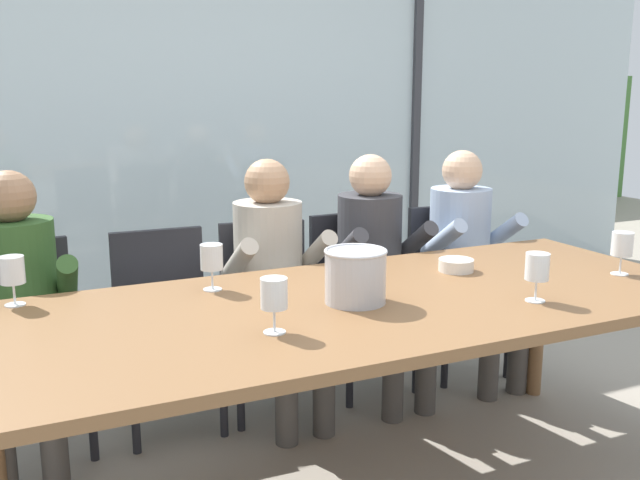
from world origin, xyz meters
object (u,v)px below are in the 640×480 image
Objects in this scene: chair_left_of_center at (164,313)px; person_pale_blue_shirt at (468,250)px; wine_glass_near_bucket at (12,272)px; wine_glass_center_pour at (212,259)px; person_beige_jumper at (275,272)px; chair_center at (267,300)px; chair_right_of_center at (356,286)px; chair_near_window_right at (451,275)px; tasting_bowl at (456,265)px; person_olive_shirt at (18,301)px; ice_bucket_primary at (355,275)px; wine_glass_by_right_taster at (622,246)px; dining_table at (361,317)px; wine_glass_by_left_taster at (537,269)px; chair_near_curtain at (26,330)px; wine_glass_spare_empty at (274,296)px; person_charcoal_jacket at (377,260)px.

person_pale_blue_shirt is (1.57, -0.14, 0.17)m from chair_left_of_center.
person_pale_blue_shirt reaches higher than chair_left_of_center.
wine_glass_near_bucket and wine_glass_center_pour have the same top height.
person_beige_jumper is at bearing 18.27° from wine_glass_near_bucket.
chair_center and chair_right_of_center have the same top height.
person_pale_blue_shirt is at bearing -87.50° from chair_near_window_right.
wine_glass_near_bucket reaches higher than tasting_bowl.
ice_bucket_primary is (1.07, -0.83, 0.19)m from person_olive_shirt.
wine_glass_by_right_taster is (1.56, -0.48, 0.00)m from wine_glass_center_pour.
chair_right_of_center is 3.94× the size of ice_bucket_primary.
person_beige_jumper reaches higher than dining_table.
chair_center is 0.83m from wine_glass_center_pour.
chair_right_of_center is 1.20m from wine_glass_center_pour.
person_olive_shirt reaches higher than chair_near_window_right.
person_beige_jumper is (-1.09, -0.14, 0.17)m from chair_near_window_right.
wine_glass_by_left_taster is at bearing -32.00° from wine_glass_center_pour.
person_olive_shirt is at bearing 142.22° from ice_bucket_primary.
person_pale_blue_shirt is 6.87× the size of wine_glass_center_pour.
wine_glass_center_pour is (0.66, -0.47, 0.21)m from person_olive_shirt.
ice_bucket_primary reaches higher than chair_near_curtain.
person_pale_blue_shirt reaches higher than chair_center.
chair_near_curtain is 2.16m from chair_near_window_right.
dining_table is 1.14m from wine_glass_by_right_taster.
wine_glass_near_bucket is (-2.19, -0.37, 0.21)m from person_pale_blue_shirt.
wine_glass_near_bucket is at bearing 137.96° from wine_glass_spare_empty.
tasting_bowl is at bearing -34.30° from chair_left_of_center.
wine_glass_spare_empty reaches higher than chair_left_of_center.
dining_table is 0.96m from chair_center.
tasting_bowl is at bearing 150.32° from wine_glass_by_right_taster.
wine_glass_spare_empty is (-0.93, -1.01, 0.21)m from person_charcoal_jacket.
chair_center is 1.28m from wine_glass_near_bucket.
chair_near_window_right is at bearing -3.42° from chair_right_of_center.
person_beige_jumper is 6.87× the size of wine_glass_by_right_taster.
wine_glass_near_bucket is (-0.01, -0.37, 0.21)m from person_olive_shirt.
person_beige_jumper is at bearing -85.44° from chair_center.
chair_near_curtain is 1.08m from chair_center.
chair_near_window_right is (1.08, 0.96, -0.20)m from dining_table.
chair_center is 1.12m from person_olive_shirt.
chair_left_of_center is at bearing 16.09° from person_olive_shirt.
person_beige_jumper is 1.18m from wine_glass_near_bucket.
person_charcoal_jacket is 1.39m from wine_glass_spare_empty.
chair_near_window_right is 1.39m from wine_glass_by_left_taster.
person_olive_shirt is 0.84m from wine_glass_center_pour.
person_pale_blue_shirt is (2.18, -0.00, 0.00)m from person_olive_shirt.
person_olive_shirt is at bearing 159.38° from tasting_bowl.
person_olive_shirt reaches higher than wine_glass_near_bucket.
chair_center is 1.26m from wine_glass_spare_empty.
person_beige_jumper reaches higher than chair_left_of_center.
chair_right_of_center is 5.03× the size of wine_glass_near_bucket.
wine_glass_spare_empty is at bearing -42.04° from wine_glass_near_bucket.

